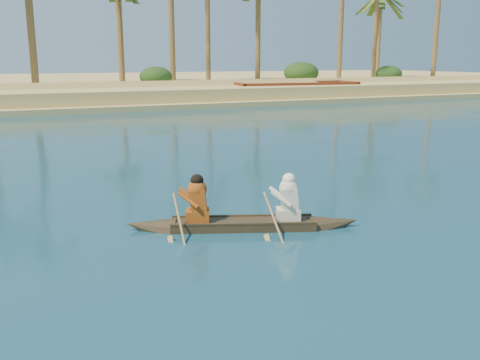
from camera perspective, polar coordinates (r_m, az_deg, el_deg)
name	(u,v)px	position (r m, az deg, el deg)	size (l,w,h in m)	color
canoe	(243,216)	(11.19, 0.33, -3.91)	(4.79, 2.39, 1.35)	#38301F
barge_right	(295,92)	(47.21, 5.89, 9.29)	(11.04, 4.64, 1.79)	maroon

